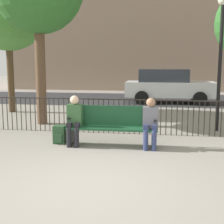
# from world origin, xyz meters

# --- Properties ---
(ground_plane) EXTENTS (80.00, 80.00, 0.00)m
(ground_plane) POSITION_xyz_m (0.00, 0.00, 0.00)
(ground_plane) COLOR gray
(park_bench) EXTENTS (2.07, 0.45, 0.92)m
(park_bench) POSITION_xyz_m (0.00, 2.41, 0.50)
(park_bench) COLOR #194728
(park_bench) RESTS_ON ground
(seated_person_0) EXTENTS (0.34, 0.39, 1.16)m
(seated_person_0) POSITION_xyz_m (-0.87, 2.28, 0.65)
(seated_person_0) COLOR black
(seated_person_0) RESTS_ON ground
(seated_person_1) EXTENTS (0.34, 0.39, 1.14)m
(seated_person_1) POSITION_xyz_m (0.87, 2.28, 0.64)
(seated_person_1) COLOR navy
(seated_person_1) RESTS_ON ground
(backpack) EXTENTS (0.28, 0.28, 0.43)m
(backpack) POSITION_xyz_m (-1.27, 2.42, 0.21)
(backpack) COLOR #284C2D
(backpack) RESTS_ON ground
(fence_railing) EXTENTS (9.01, 0.03, 0.95)m
(fence_railing) POSITION_xyz_m (-0.02, 3.68, 0.56)
(fence_railing) COLOR #2D2823
(fence_railing) RESTS_ON ground
(tree_1) EXTENTS (2.96, 2.96, 5.32)m
(tree_1) POSITION_xyz_m (-4.67, 6.85, 3.82)
(tree_1) COLOR #4C3823
(tree_1) RESTS_ON ground
(lamp_post) EXTENTS (0.28, 0.28, 3.70)m
(lamp_post) POSITION_xyz_m (2.67, 4.45, 2.44)
(lamp_post) COLOR black
(lamp_post) RESTS_ON ground
(street_surface) EXTENTS (24.00, 6.00, 0.01)m
(street_surface) POSITION_xyz_m (0.00, 12.00, 0.00)
(street_surface) COLOR #2B2B2D
(street_surface) RESTS_ON ground
(parked_car_0) EXTENTS (4.20, 1.94, 1.62)m
(parked_car_0) POSITION_xyz_m (1.45, 10.64, 0.84)
(parked_car_0) COLOR silver
(parked_car_0) RESTS_ON ground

